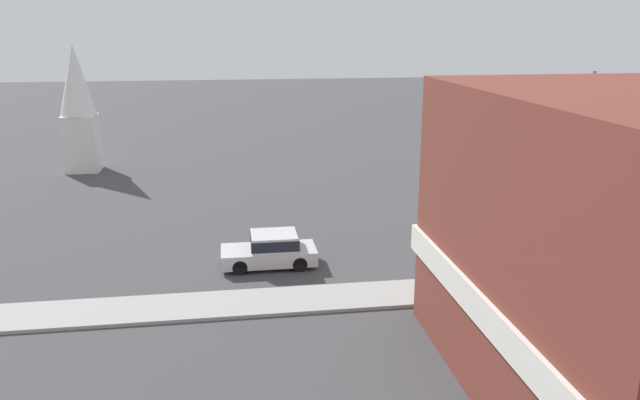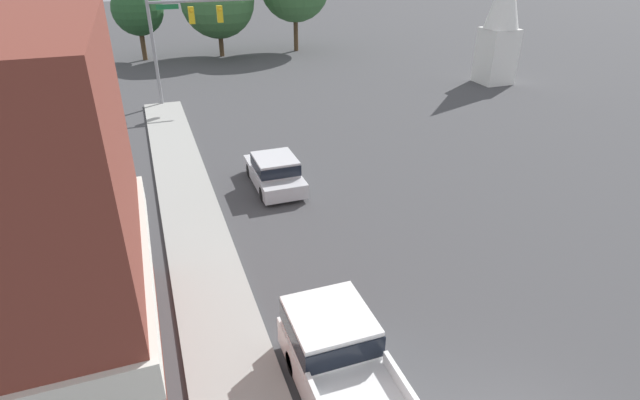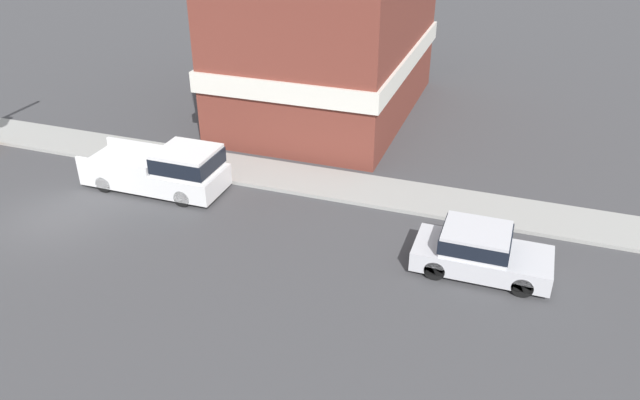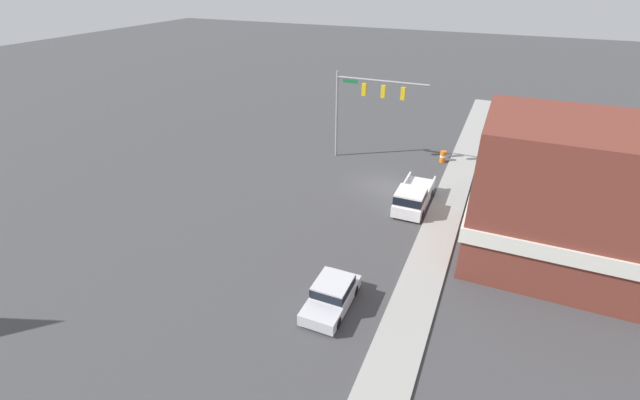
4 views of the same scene
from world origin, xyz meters
name	(u,v)px [view 2 (image 2 of 4)]	position (x,y,z in m)	size (l,w,h in m)	color
far_signal_assembly	(184,26)	(-3.65, 29.94, 5.12)	(6.86, 0.49, 7.11)	gray
car_lead	(275,171)	(-1.71, 14.95, 0.79)	(1.94, 4.24, 1.52)	black
pickup_truck_parked	(344,370)	(-3.25, 2.79, 0.93)	(2.11, 5.63, 1.88)	black
church_steeple	(502,19)	(19.51, 27.38, 4.83)	(2.61, 2.61, 9.23)	white
backdrop_tree_left_far	(138,9)	(-6.16, 45.50, 4.50)	(4.60, 4.60, 6.82)	#4C3823
backdrop_tree_left_mid	(217,0)	(1.00, 44.80, 5.09)	(6.84, 6.84, 8.51)	#4C3823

